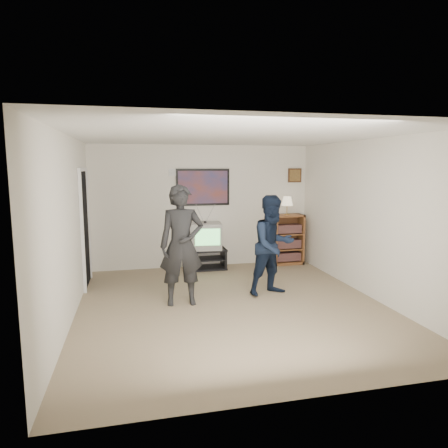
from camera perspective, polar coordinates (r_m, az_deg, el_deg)
name	(u,v)px	position (r m, az deg, el deg)	size (l,w,h in m)	color
room_shell	(227,220)	(6.14, 0.42, 0.55)	(4.51, 5.00, 2.51)	brown
media_stand	(205,259)	(8.14, -2.73, -4.99)	(0.84, 0.48, 0.42)	black
crt_television	(205,236)	(8.05, -2.70, -1.70)	(0.63, 0.53, 0.53)	gray
bookshelf	(287,239)	(8.62, 9.03, -2.16)	(0.65, 0.37, 1.06)	brown
table_lamp	(287,206)	(8.47, 8.99, 2.62)	(0.24, 0.24, 0.39)	beige
person_tall	(182,245)	(5.99, -6.07, -3.05)	(0.66, 0.43, 1.81)	black
person_short	(273,245)	(6.48, 7.02, -3.04)	(0.79, 0.61, 1.62)	black
controller_left	(176,218)	(6.10, -6.84, 0.84)	(0.04, 0.13, 0.04)	white
controller_right	(270,233)	(6.69, 6.54, -1.22)	(0.04, 0.12, 0.04)	white
poster	(203,187)	(8.18, -3.02, 5.27)	(1.10, 0.03, 0.75)	black
air_vent	(176,172)	(8.10, -6.91, 7.32)	(0.28, 0.02, 0.14)	white
small_picture	(295,175)	(8.75, 10.07, 6.86)	(0.30, 0.03, 0.30)	black
doorway	(85,229)	(7.30, -19.30, -0.67)	(0.03, 0.85, 2.00)	black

